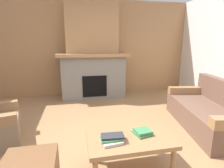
{
  "coord_description": "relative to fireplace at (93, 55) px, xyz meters",
  "views": [
    {
      "loc": [
        -0.5,
        -2.34,
        1.52
      ],
      "look_at": [
        0.15,
        0.73,
        0.78
      ],
      "focal_mm": 28.55,
      "sensor_mm": 36.0,
      "label": 1
    }
  ],
  "objects": [
    {
      "name": "ground",
      "position": [
        0.0,
        -2.62,
        -1.16
      ],
      "size": [
        9.0,
        9.0,
        0.0
      ],
      "primitive_type": "plane",
      "color": "#9E754C"
    },
    {
      "name": "coffee_table",
      "position": [
        0.1,
        -3.15,
        -0.79
      ],
      "size": [
        1.0,
        0.6,
        0.43
      ],
      "color": "#997047",
      "rests_on": "ground"
    },
    {
      "name": "book_stack_near_edge",
      "position": [
        -0.13,
        -3.2,
        -0.7
      ],
      "size": [
        0.28,
        0.24,
        0.08
      ],
      "color": "beige",
      "rests_on": "coffee_table"
    },
    {
      "name": "couch",
      "position": [
        1.85,
        -2.38,
        -0.88
      ],
      "size": [
        1.15,
        1.92,
        0.85
      ],
      "color": "brown",
      "rests_on": "ground"
    },
    {
      "name": "fireplace",
      "position": [
        0.0,
        0.0,
        0.0
      ],
      "size": [
        1.9,
        0.82,
        2.7
      ],
      "color": "gray",
      "rests_on": "ground"
    },
    {
      "name": "wall_back_wood_panel",
      "position": [
        0.0,
        0.38,
        0.19
      ],
      "size": [
        6.0,
        0.12,
        2.7
      ],
      "primitive_type": "cube",
      "color": "#A87A4C",
      "rests_on": "ground"
    },
    {
      "name": "book_stack_center",
      "position": [
        0.27,
        -3.11,
        -0.71
      ],
      "size": [
        0.23,
        0.24,
        0.05
      ],
      "color": "#3D7F4C",
      "rests_on": "coffee_table"
    }
  ]
}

